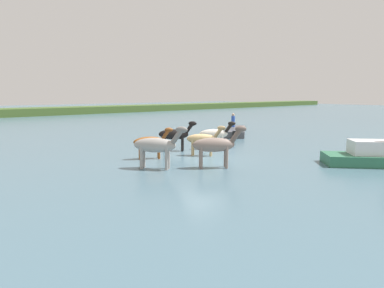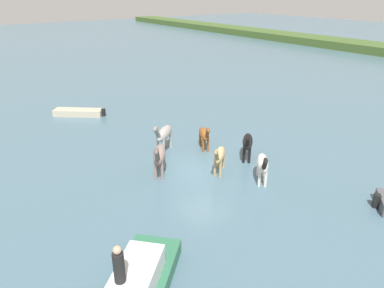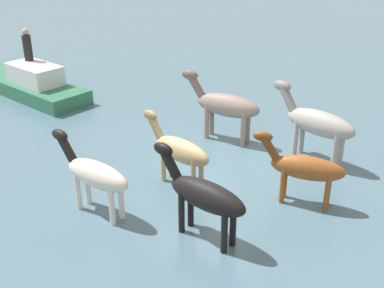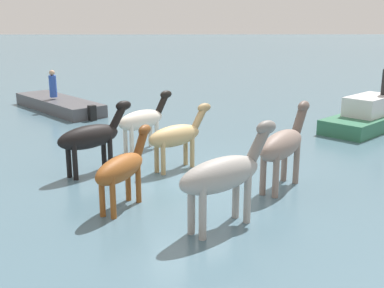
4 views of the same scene
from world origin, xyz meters
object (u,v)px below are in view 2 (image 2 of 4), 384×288
Objects in this scene: boat_skiff_near at (79,113)px; horse_mid_herd at (219,156)px; horse_dark_mare at (164,134)px; person_spotter_bow at (119,265)px; horse_gray_outer at (248,142)px; horse_chestnut_trailing at (159,155)px; horse_lead at (204,134)px; horse_rear_stallion at (263,164)px.

horse_mid_herd is at bearing 141.63° from boat_skiff_near.
person_spotter_bow is (8.84, -6.77, 0.67)m from horse_dark_mare.
horse_dark_mare is 1.90× the size of person_spotter_bow.
horse_gray_outer is 2.27m from horse_mid_herd.
horse_dark_mare is at bearing 140.57° from boat_skiff_near.
horse_gray_outer is at bearing 147.20° from horse_mid_herd.
person_spotter_bow reaches higher than horse_chestnut_trailing.
person_spotter_bow is (5.40, -9.99, 0.77)m from horse_gray_outer.
horse_mid_herd is at bearing 65.22° from horse_dark_mare.
person_spotter_bow is (5.07, -7.74, 0.83)m from horse_mid_herd.
horse_dark_mare reaches higher than horse_gray_outer.
horse_lead is 1.07× the size of horse_gray_outer.
horse_gray_outer is 13.62m from boat_skiff_near.
boat_skiff_near is (-12.97, -2.75, -0.79)m from horse_mid_herd.
horse_rear_stallion reaches higher than horse_lead.
horse_gray_outer is at bearing -165.29° from horse_rear_stallion.
horse_gray_outer is 4.98m from horse_chestnut_trailing.
horse_mid_herd is at bearing 3.45° from horse_lead.
horse_mid_herd is 1.59× the size of person_spotter_bow.
boat_skiff_near is at bearing -123.61° from horse_rear_stallion.
horse_gray_outer is at bearing 111.50° from horse_chestnut_trailing.
horse_rear_stallion is (4.70, -0.07, 0.05)m from horse_lead.
horse_gray_outer reaches higher than horse_lead.
horse_gray_outer is at bearing 118.37° from person_spotter_bow.
boat_skiff_near is (-14.91, -3.83, -0.82)m from horse_rear_stallion.
horse_rear_stallion is 6.07m from horse_dark_mare.
horse_rear_stallion is at bearing 25.27° from horse_lead.
horse_lead is at bearing -138.86° from horse_rear_stallion.
horse_lead is 2.36m from horse_dark_mare.
horse_mid_herd is 2.22m from horse_rear_stallion.
horse_lead is 0.92× the size of horse_dark_mare.
horse_lead is 10.96m from boat_skiff_near.
boat_skiff_near is at bearing -113.06° from horse_gray_outer.
horse_dark_mare is 9.42m from boat_skiff_near.
person_spotter_bow is at bearing 13.31° from horse_dark_mare.
horse_mid_herd is 13.28m from boat_skiff_near.
horse_chestnut_trailing reaches higher than horse_lead.
horse_dark_mare is (-3.77, -0.97, 0.16)m from horse_mid_herd.
person_spotter_bow is at bearing -2.37° from horse_chestnut_trailing.
horse_chestnut_trailing is 1.94× the size of person_spotter_bow.
person_spotter_bow is (7.83, -8.89, 0.86)m from horse_lead.
horse_rear_stallion is (1.94, 1.08, 0.03)m from horse_mid_herd.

